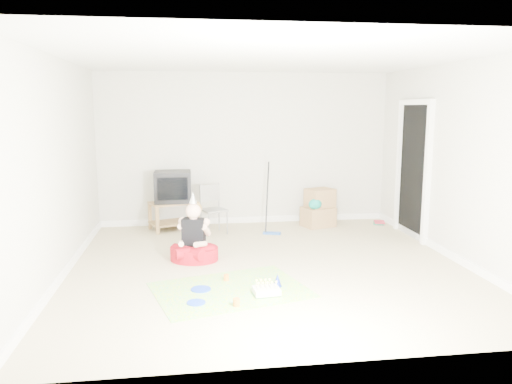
{
  "coord_description": "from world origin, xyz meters",
  "views": [
    {
      "loc": [
        -0.99,
        -6.06,
        2.0
      ],
      "look_at": [
        -0.1,
        0.4,
        0.9
      ],
      "focal_mm": 35.0,
      "sensor_mm": 36.0,
      "label": 1
    }
  ],
  "objects": [
    {
      "name": "blue_party_hat",
      "position": [
        -0.01,
        -0.76,
        0.08
      ],
      "size": [
        0.12,
        0.12,
        0.15
      ],
      "primitive_type": "cone",
      "rotation": [
        0.0,
        0.0,
        0.15
      ],
      "color": "#1B33C2",
      "rests_on": "party_mat"
    },
    {
      "name": "seated_woman",
      "position": [
        -0.93,
        0.4,
        0.2
      ],
      "size": [
        0.8,
        0.8,
        0.92
      ],
      "color": "#AC0F1C",
      "rests_on": "ground"
    },
    {
      "name": "book_pile",
      "position": [
        2.31,
        2.05,
        0.02
      ],
      "size": [
        0.25,
        0.28,
        0.05
      ],
      "color": "#226849",
      "rests_on": "ground"
    },
    {
      "name": "birthday_cake",
      "position": [
        -0.18,
        -0.98,
        0.04
      ],
      "size": [
        0.3,
        0.25,
        0.14
      ],
      "color": "white",
      "rests_on": "party_mat"
    },
    {
      "name": "blue_plate_near",
      "position": [
        -0.88,
        -0.74,
        0.01
      ],
      "size": [
        0.31,
        0.31,
        0.01
      ],
      "primitive_type": "cylinder",
      "rotation": [
        0.0,
        0.0,
        0.56
      ],
      "color": "blue",
      "rests_on": "party_mat"
    },
    {
      "name": "orange_cup_near",
      "position": [
        -0.57,
        -0.48,
        0.04
      ],
      "size": [
        0.07,
        0.07,
        0.07
      ],
      "primitive_type": "cylinder",
      "rotation": [
        0.0,
        0.0,
        -0.09
      ],
      "color": "orange",
      "rests_on": "party_mat"
    },
    {
      "name": "tv_stand",
      "position": [
        -1.24,
        2.16,
        0.28
      ],
      "size": [
        0.86,
        0.7,
        0.47
      ],
      "color": "olive",
      "rests_on": "ground"
    },
    {
      "name": "orange_cup_far",
      "position": [
        -0.53,
        -1.25,
        0.05
      ],
      "size": [
        0.09,
        0.09,
        0.08
      ],
      "primitive_type": "cylinder",
      "rotation": [
        0.0,
        0.0,
        0.45
      ],
      "color": "orange",
      "rests_on": "party_mat"
    },
    {
      "name": "folding_chair",
      "position": [
        -0.59,
        1.79,
        0.39
      ],
      "size": [
        0.46,
        0.45,
        0.8
      ],
      "color": "gray",
      "rests_on": "ground"
    },
    {
      "name": "cardboard_boxes",
      "position": [
        1.21,
        2.05,
        0.31
      ],
      "size": [
        0.61,
        0.55,
        0.64
      ],
      "color": "#A67F50",
      "rests_on": "ground"
    },
    {
      "name": "blue_plate_far",
      "position": [
        -0.94,
        -1.12,
        0.01
      ],
      "size": [
        0.21,
        0.21,
        0.01
      ],
      "primitive_type": "cylinder",
      "rotation": [
        0.0,
        0.0,
        0.09
      ],
      "color": "blue",
      "rests_on": "party_mat"
    },
    {
      "name": "ground",
      "position": [
        0.0,
        0.0,
        0.0
      ],
      "size": [
        5.0,
        5.0,
        0.0
      ],
      "primitive_type": "plane",
      "color": "#BFB089",
      "rests_on": "ground"
    },
    {
      "name": "crt_tv",
      "position": [
        -1.24,
        2.16,
        0.72
      ],
      "size": [
        0.59,
        0.49,
        0.51
      ],
      "primitive_type": "cube",
      "rotation": [
        0.0,
        0.0,
        0.0
      ],
      "color": "black",
      "rests_on": "tv_stand"
    },
    {
      "name": "floor_mop",
      "position": [
        0.33,
        1.62,
        0.26
      ],
      "size": [
        0.3,
        0.37,
        1.13
      ],
      "color": "blue",
      "rests_on": "ground"
    },
    {
      "name": "party_mat",
      "position": [
        -0.55,
        -0.79,
        0.0
      ],
      "size": [
        1.9,
        1.58,
        0.01
      ],
      "primitive_type": "cube",
      "rotation": [
        0.0,
        0.0,
        0.27
      ],
      "color": "#FF35A8",
      "rests_on": "ground"
    },
    {
      "name": "doorway_recess",
      "position": [
        2.48,
        1.2,
        1.02
      ],
      "size": [
        0.02,
        0.9,
        2.05
      ],
      "primitive_type": "cube",
      "color": "black",
      "rests_on": "ground"
    }
  ]
}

